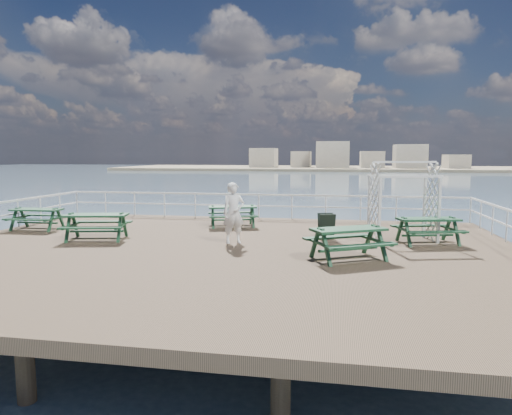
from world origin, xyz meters
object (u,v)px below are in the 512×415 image
at_px(picnic_table_a, 37,214).
at_px(picnic_table_e, 349,237).
at_px(trellis_arbor, 403,206).
at_px(person, 234,213).
at_px(picnic_table_c, 428,225).
at_px(picnic_table_d, 97,221).
at_px(picnic_table_b, 232,212).

bearing_deg(picnic_table_a, picnic_table_e, -16.53).
xyz_separation_m(trellis_arbor, person, (-5.37, -1.37, -0.19)).
relative_size(picnic_table_c, person, 1.14).
height_order(picnic_table_c, picnic_table_e, picnic_table_e).
distance_m(picnic_table_a, picnic_table_c, 14.04).
bearing_deg(picnic_table_d, picnic_table_b, 30.98).
height_order(picnic_table_c, trellis_arbor, trellis_arbor).
bearing_deg(picnic_table_a, picnic_table_b, 14.11).
xyz_separation_m(picnic_table_c, trellis_arbor, (-0.74, 0.35, 0.57)).
distance_m(picnic_table_d, trellis_arbor, 10.14).
bearing_deg(picnic_table_e, picnic_table_d, 141.04).
bearing_deg(picnic_table_c, picnic_table_b, 146.42).
distance_m(picnic_table_a, picnic_table_e, 11.88).
height_order(picnic_table_e, person, person).
height_order(picnic_table_b, person, person).
relative_size(picnic_table_c, picnic_table_e, 0.88).
height_order(picnic_table_a, picnic_table_d, picnic_table_d).
bearing_deg(picnic_table_c, trellis_arbor, 139.86).
xyz_separation_m(picnic_table_d, trellis_arbor, (10.00, 1.57, 0.54)).
height_order(picnic_table_e, trellis_arbor, trellis_arbor).
bearing_deg(trellis_arbor, picnic_table_d, 174.90).
bearing_deg(picnic_table_b, picnic_table_e, -66.78).
bearing_deg(picnic_table_e, picnic_table_c, 18.15).
xyz_separation_m(picnic_table_b, picnic_table_d, (-3.82, -3.56, 0.04)).
bearing_deg(picnic_table_d, picnic_table_a, 143.23).
xyz_separation_m(picnic_table_b, picnic_table_c, (6.92, -2.34, 0.01)).
height_order(picnic_table_a, person, person).
distance_m(picnic_table_c, picnic_table_e, 3.72).
relative_size(picnic_table_a, picnic_table_d, 0.82).
bearing_deg(person, picnic_table_b, 76.35).
distance_m(picnic_table_c, person, 6.20).
height_order(picnic_table_a, picnic_table_c, picnic_table_c).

